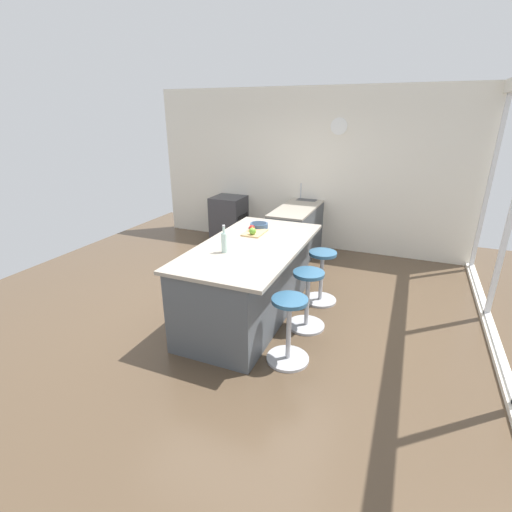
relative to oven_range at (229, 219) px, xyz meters
name	(u,v)px	position (x,y,z in m)	size (l,w,h in m)	color
ground_plane	(245,304)	(2.38, 1.40, -0.44)	(7.61, 7.61, 0.00)	brown
interior_partition_left	(305,170)	(-0.35, 1.41, 0.98)	(0.15, 5.86, 2.84)	silver
sink_cabinet	(303,226)	(0.00, 1.52, 0.02)	(2.33, 0.60, 1.19)	#4C5156
oven_range	(229,219)	(0.00, 0.00, 0.00)	(0.60, 0.61, 0.88)	#38383D
kitchen_island	(249,280)	(2.59, 1.56, 0.04)	(2.23, 1.14, 0.95)	#4C5156
stool_by_window	(321,278)	(1.89, 2.31, -0.10)	(0.44, 0.44, 0.71)	#B7B7BC
stool_middle	(307,301)	(2.59, 2.31, -0.10)	(0.44, 0.44, 0.71)	#B7B7BC
stool_near_camera	(289,332)	(3.30, 2.31, -0.10)	(0.44, 0.44, 0.71)	#B7B7BC
cutting_board	(255,233)	(2.19, 1.48, 0.52)	(0.36, 0.24, 0.02)	tan
apple_red	(252,228)	(2.17, 1.42, 0.57)	(0.08, 0.08, 0.08)	red
apple_green	(253,231)	(2.30, 1.49, 0.58)	(0.09, 0.09, 0.09)	#609E2D
water_bottle	(224,242)	(2.96, 1.44, 0.64)	(0.06, 0.06, 0.31)	silver
fruit_bowl	(259,225)	(1.95, 1.44, 0.55)	(0.24, 0.24, 0.07)	#334C6B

